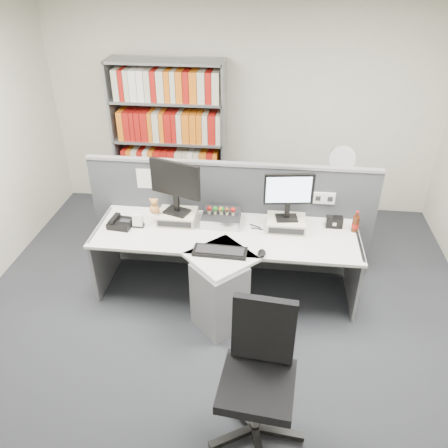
# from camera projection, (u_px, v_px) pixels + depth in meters

# --- Properties ---
(ground) EXTENTS (5.50, 5.50, 0.00)m
(ground) POSITION_uv_depth(u_px,v_px,m) (216.00, 347.00, 4.09)
(ground) COLOR #32343A
(ground) RESTS_ON ground
(room_shell) EXTENTS (5.04, 5.54, 2.72)m
(room_shell) POSITION_uv_depth(u_px,v_px,m) (213.00, 167.00, 3.15)
(room_shell) COLOR beige
(room_shell) RESTS_ON ground
(partition) EXTENTS (3.00, 0.08, 1.27)m
(partition) POSITION_uv_depth(u_px,v_px,m) (231.00, 216.00, 4.80)
(partition) COLOR #3F4248
(partition) RESTS_ON ground
(desk) EXTENTS (2.60, 1.20, 0.72)m
(desk) POSITION_uv_depth(u_px,v_px,m) (223.00, 268.00, 4.35)
(desk) COLOR silver
(desk) RESTS_ON ground
(monitor_riser_left) EXTENTS (0.38, 0.31, 0.10)m
(monitor_riser_left) POSITION_uv_depth(u_px,v_px,m) (177.00, 217.00, 4.56)
(monitor_riser_left) COLOR beige
(monitor_riser_left) RESTS_ON desk
(monitor_riser_right) EXTENTS (0.38, 0.31, 0.10)m
(monitor_riser_right) POSITION_uv_depth(u_px,v_px,m) (286.00, 223.00, 4.45)
(monitor_riser_right) COLOR beige
(monitor_riser_right) RESTS_ON desk
(monitor_left) EXTENTS (0.52, 0.24, 0.55)m
(monitor_left) POSITION_uv_depth(u_px,v_px,m) (175.00, 183.00, 4.36)
(monitor_left) COLOR black
(monitor_left) RESTS_ON monitor_riser_left
(monitor_right) EXTENTS (0.48, 0.18, 0.49)m
(monitor_right) POSITION_uv_depth(u_px,v_px,m) (289.00, 193.00, 4.28)
(monitor_right) COLOR black
(monitor_right) RESTS_ON monitor_riser_right
(desktop_pc) EXTENTS (0.38, 0.34, 0.10)m
(desktop_pc) POSITION_uv_depth(u_px,v_px,m) (221.00, 218.00, 4.54)
(desktop_pc) COLOR black
(desktop_pc) RESTS_ON desk
(figurines) EXTENTS (0.29, 0.05, 0.09)m
(figurines) POSITION_uv_depth(u_px,v_px,m) (221.00, 210.00, 4.48)
(figurines) COLOR beige
(figurines) RESTS_ON desktop_pc
(keyboard) EXTENTS (0.50, 0.20, 0.03)m
(keyboard) POSITION_uv_depth(u_px,v_px,m) (220.00, 251.00, 4.10)
(keyboard) COLOR black
(keyboard) RESTS_ON desk
(mouse) EXTENTS (0.07, 0.12, 0.04)m
(mouse) POSITION_uv_depth(u_px,v_px,m) (262.00, 253.00, 4.07)
(mouse) COLOR black
(mouse) RESTS_ON desk
(desk_phone) EXTENTS (0.25, 0.23, 0.10)m
(desk_phone) POSITION_uv_depth(u_px,v_px,m) (120.00, 223.00, 4.48)
(desk_phone) COLOR black
(desk_phone) RESTS_ON desk
(desk_calendar) EXTENTS (0.11, 0.08, 0.13)m
(desk_calendar) POSITION_uv_depth(u_px,v_px,m) (138.00, 222.00, 4.47)
(desk_calendar) COLOR black
(desk_calendar) RESTS_ON desk
(plush_toy) EXTENTS (0.10, 0.10, 0.17)m
(plush_toy) POSITION_uv_depth(u_px,v_px,m) (154.00, 207.00, 4.48)
(plush_toy) COLOR #C28040
(plush_toy) RESTS_ON monitor_riser_left
(speaker) EXTENTS (0.16, 0.09, 0.11)m
(speaker) POSITION_uv_depth(u_px,v_px,m) (334.00, 222.00, 4.47)
(speaker) COLOR black
(speaker) RESTS_ON desk
(cola_bottle) EXTENTS (0.07, 0.07, 0.22)m
(cola_bottle) POSITION_uv_depth(u_px,v_px,m) (355.00, 224.00, 4.38)
(cola_bottle) COLOR #3F190A
(cola_bottle) RESTS_ON desk
(shelving_unit) EXTENTS (1.41, 0.40, 2.00)m
(shelving_unit) POSITION_uv_depth(u_px,v_px,m) (170.00, 143.00, 5.73)
(shelving_unit) COLOR gray
(shelving_unit) RESTS_ON ground
(filing_cabinet) EXTENTS (0.45, 0.61, 0.70)m
(filing_cabinet) POSITION_uv_depth(u_px,v_px,m) (334.00, 212.00, 5.47)
(filing_cabinet) COLOR gray
(filing_cabinet) RESTS_ON ground
(desk_fan) EXTENTS (0.30, 0.19, 0.51)m
(desk_fan) POSITION_uv_depth(u_px,v_px,m) (342.00, 162.00, 5.12)
(desk_fan) COLOR white
(desk_fan) RESTS_ON filing_cabinet
(office_chair) EXTENTS (0.70, 0.71, 1.07)m
(office_chair) POSITION_uv_depth(u_px,v_px,m) (259.00, 371.00, 3.14)
(office_chair) COLOR silver
(office_chair) RESTS_ON ground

